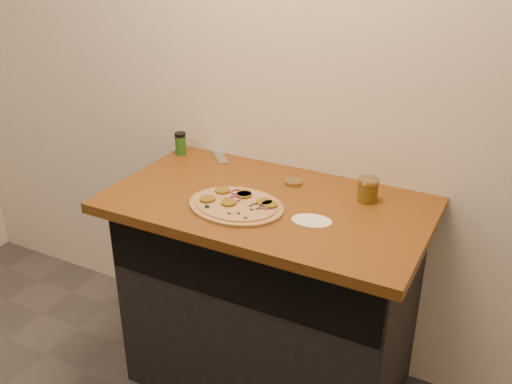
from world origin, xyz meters
The scene contains 8 objects.
cabinet centered at (0.00, 1.45, 0.43)m, with size 1.10×0.60×0.86m, color black.
countertop centered at (0.00, 1.42, 0.88)m, with size 1.20×0.70×0.04m, color brown.
pizza centered at (-0.07, 1.31, 0.91)m, with size 0.39×0.39×0.02m.
chefs_knife centered at (-0.45, 1.78, 0.91)m, with size 0.25×0.26×0.02m.
mason_jar_lid centered at (0.03, 1.59, 0.91)m, with size 0.07×0.07×0.02m, color tan.
salsa_jar centered at (0.33, 1.58, 0.94)m, with size 0.08×0.08×0.09m.
spice_shaker centered at (-0.55, 1.65, 0.95)m, with size 0.05×0.05×0.10m.
flour_spill centered at (0.21, 1.34, 0.90)m, with size 0.14×0.14×0.00m, color white.
Camera 1 is at (0.85, -0.30, 1.84)m, focal length 40.00 mm.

